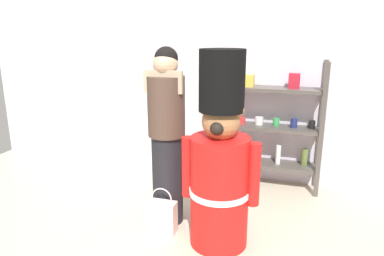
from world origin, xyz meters
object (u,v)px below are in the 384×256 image
merchandise_shelf (267,124)px  person_shopper (167,135)px  teddy_bear_guard (220,166)px  shopping_bag (162,216)px

merchandise_shelf → person_shopper: 1.41m
teddy_bear_guard → shopping_bag: (-0.54, 0.00, -0.56)m
merchandise_shelf → teddy_bear_guard: (-0.24, -1.38, -0.04)m
merchandise_shelf → shopping_bag: 1.69m
teddy_bear_guard → person_shopper: size_ratio=1.00×
teddy_bear_guard → shopping_bag: size_ratio=3.78×
person_shopper → merchandise_shelf: bearing=54.9°
merchandise_shelf → person_shopper: size_ratio=0.89×
merchandise_shelf → person_shopper: person_shopper is taller
person_shopper → teddy_bear_guard: bearing=-22.3°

